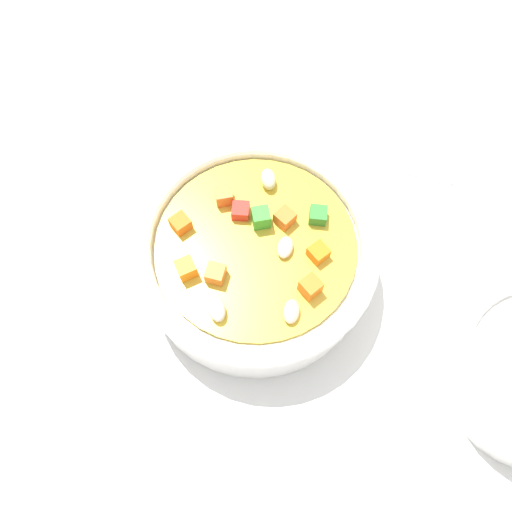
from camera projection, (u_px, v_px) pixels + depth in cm
name	position (u px, v px, depth cm)	size (l,w,h in cm)	color
ground_plane	(256.00, 274.00, 42.03)	(140.00, 140.00, 2.00)	silver
soup_bowl_main	(256.00, 254.00, 38.25)	(18.53, 18.53, 6.49)	white
spoon	(328.00, 150.00, 45.49)	(14.69, 16.78, 0.86)	silver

